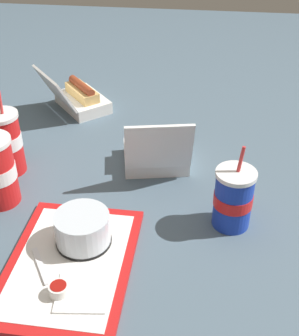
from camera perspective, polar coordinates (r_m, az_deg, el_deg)
name	(u,v)px	position (r m, az deg, el deg)	size (l,w,h in m)	color
ground_plane	(143,189)	(1.21, -0.82, -2.56)	(3.20, 3.20, 0.00)	#4C6070
food_tray	(70,264)	(1.02, -9.68, -11.48)	(0.37, 0.27, 0.01)	red
cake_container	(83,230)	(1.03, -8.15, -7.45)	(0.12, 0.12, 0.07)	black
ketchup_cup	(59,289)	(0.95, -10.99, -14.32)	(0.04, 0.04, 0.02)	white
napkin_stack	(82,292)	(0.96, -8.23, -14.79)	(0.10, 0.10, 0.00)	white
plastic_fork	(41,266)	(1.02, -13.12, -11.54)	(0.11, 0.01, 0.01)	white
clamshell_hotdog_corner	(79,98)	(1.59, -8.55, 8.47)	(0.26, 0.26, 0.15)	white
clamshell_sandwich_left	(156,151)	(1.28, 0.78, 2.05)	(0.22, 0.21, 0.18)	white
soda_cup_left	(233,198)	(1.08, 10.17, -3.66)	(0.09, 0.09, 0.21)	#1938B7
soda_cup_center	(5,142)	(1.29, -17.21, 3.00)	(0.09, 0.09, 0.23)	red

